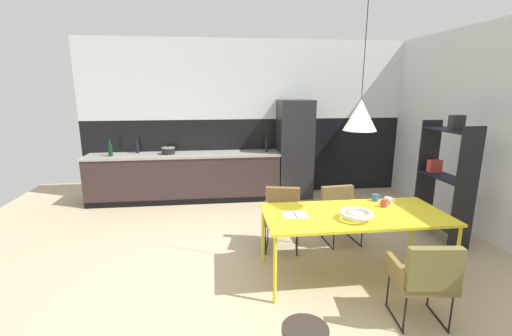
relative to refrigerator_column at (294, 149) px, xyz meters
name	(u,v)px	position (x,y,z in m)	size (l,w,h in m)	color
ground_plane	(283,283)	(-0.82, -3.05, -0.93)	(9.02, 9.02, 0.00)	tan
back_wall_splashback_dark	(250,156)	(-0.82, 0.36, -0.19)	(6.31, 0.12, 1.48)	black
back_wall_panel_upper	(249,80)	(-0.82, 0.36, 1.30)	(6.31, 0.12, 1.48)	silver
kitchen_counter	(185,177)	(-2.08, 0.00, -0.49)	(3.52, 0.63, 0.89)	#362727
refrigerator_column	(294,149)	(0.00, 0.00, 0.00)	(0.63, 0.60, 1.86)	#232326
dining_table	(355,217)	(-0.02, -2.98, -0.22)	(1.99, 0.90, 0.75)	yellow
armchair_by_stool	(340,207)	(0.17, -2.07, -0.45)	(0.52, 0.51, 0.75)	brown
armchair_far_side	(426,274)	(0.27, -3.86, -0.42)	(0.54, 0.52, 0.81)	brown
armchair_corner_seat	(282,210)	(-0.66, -2.15, -0.42)	(0.57, 0.56, 0.78)	brown
fruit_bowl	(356,214)	(-0.09, -3.16, -0.12)	(0.35, 0.35, 0.09)	silver
open_book	(295,215)	(-0.69, -2.97, -0.18)	(0.26, 0.20, 0.02)	white
mug_short_terracotta	(384,203)	(0.39, -2.82, -0.14)	(0.12, 0.07, 0.09)	#B23D33
mug_tall_blue	(376,198)	(0.39, -2.61, -0.14)	(0.12, 0.08, 0.09)	#335B93
mug_glass_clear	(388,201)	(0.48, -2.75, -0.14)	(0.12, 0.08, 0.09)	white
cooking_pot	(168,151)	(-2.37, 0.01, 0.02)	(0.24, 0.24, 0.15)	black
bottle_oil_tall	(267,146)	(-0.53, 0.04, 0.07)	(0.06, 0.06, 0.27)	black
bottle_wine_green	(137,147)	(-2.95, 0.18, 0.07)	(0.06, 0.06, 0.29)	black
bottle_spice_small	(110,149)	(-3.36, -0.07, 0.08)	(0.07, 0.07, 0.30)	#0F3319
side_stool	(305,334)	(-0.93, -4.33, -0.53)	(0.33, 0.33, 0.44)	#2D261E
open_shelf_unit	(445,176)	(1.59, -2.16, -0.02)	(0.30, 0.85, 1.74)	black
pendant_lamp_over_table_near	(360,115)	(-0.02, -2.94, 0.88)	(0.34, 0.34, 1.27)	black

